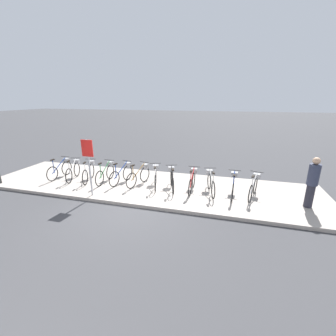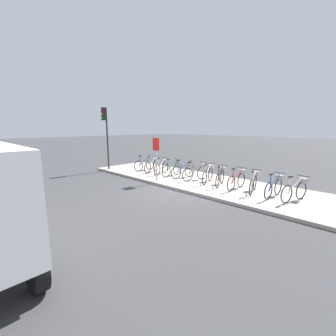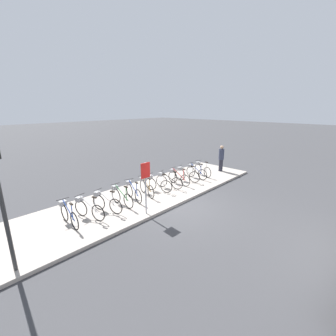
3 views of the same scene
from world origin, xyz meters
name	(u,v)px [view 1 (image 1 of 3)]	position (x,y,z in m)	size (l,w,h in m)	color
ground_plane	(129,207)	(0.00, 0.00, 0.00)	(120.00, 120.00, 0.00)	#38383A
sidewalk	(148,186)	(0.00, 1.83, 0.06)	(13.86, 3.66, 0.12)	#9E9389
parked_bicycle_0	(61,168)	(-4.13, 1.71, 0.54)	(0.46, 1.54, 0.95)	black
parked_bicycle_1	(74,170)	(-3.42, 1.64, 0.54)	(0.57, 1.49, 0.95)	black
parked_bicycle_2	(89,171)	(-2.64, 1.65, 0.54)	(0.58, 1.49, 0.95)	black
parked_bicycle_3	(106,172)	(-1.85, 1.72, 0.54)	(0.46, 1.54, 0.95)	black
parked_bicycle_4	(122,173)	(-1.12, 1.81, 0.54)	(0.49, 1.51, 0.95)	black
parked_bicycle_5	(140,175)	(-0.33, 1.81, 0.54)	(0.58, 1.49, 0.95)	black
parked_bicycle_6	(156,176)	(0.38, 1.78, 0.54)	(0.59, 1.48, 0.95)	black
parked_bicycle_7	(172,178)	(1.09, 1.70, 0.54)	(0.62, 1.47, 0.95)	black
parked_bicycle_8	(192,180)	(1.90, 1.72, 0.54)	(0.46, 1.54, 0.95)	black
parked_bicycle_9	(211,182)	(2.61, 1.71, 0.54)	(0.55, 1.50, 0.95)	black
parked_bicycle_10	(233,185)	(3.44, 1.66, 0.54)	(0.46, 1.54, 0.95)	black
parked_bicycle_11	(254,186)	(4.15, 1.70, 0.54)	(0.56, 1.49, 0.95)	black
pedestrian	(312,182)	(5.86, 1.36, 1.02)	(0.34, 0.34, 1.70)	#23232D
sign_post	(88,158)	(-1.63, 0.29, 1.55)	(0.44, 0.07, 2.09)	#99999E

